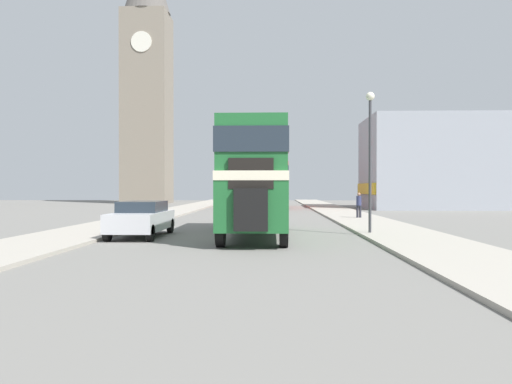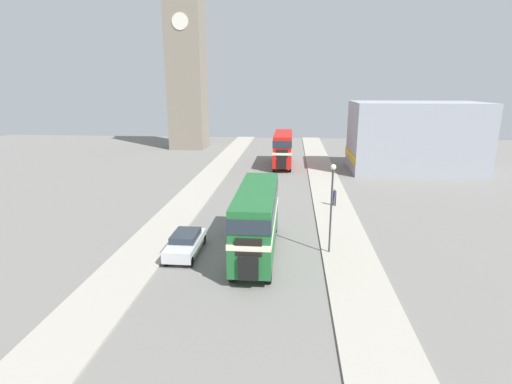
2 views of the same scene
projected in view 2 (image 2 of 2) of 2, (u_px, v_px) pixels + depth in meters
ground_plane at (245, 255)px, 25.98m from camera, size 120.00×120.00×0.00m
sidewalk_right at (350, 258)px, 25.38m from camera, size 3.50×120.00×0.12m
sidewalk_left at (144, 251)px, 26.55m from camera, size 3.50×120.00×0.12m
double_decker_bus at (257, 216)px, 25.66m from camera, size 2.41×10.03×4.37m
bus_distant at (283, 146)px, 54.11m from camera, size 2.40×10.20×4.47m
car_parked_near at (185, 243)px, 26.02m from camera, size 1.80×4.48×1.44m
pedestrian_walking at (335, 196)px, 36.05m from camera, size 0.32×0.32×1.56m
street_lamp at (332, 196)px, 25.24m from camera, size 0.36×0.36×5.86m
church_tower at (186, 41)px, 65.85m from camera, size 6.08×6.08×34.80m
shop_building_block at (415, 137)px, 50.32m from camera, size 15.81×9.18×8.69m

